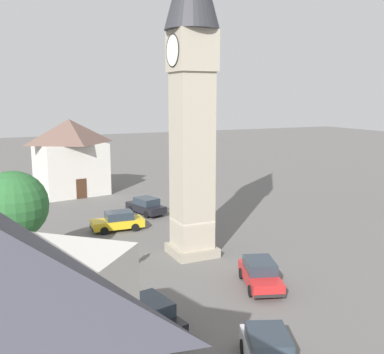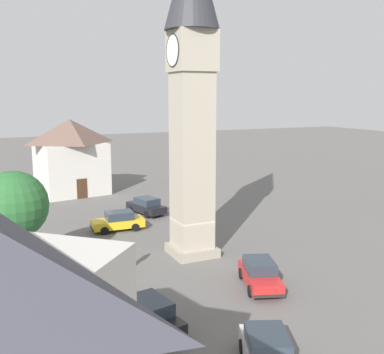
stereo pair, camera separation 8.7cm
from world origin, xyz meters
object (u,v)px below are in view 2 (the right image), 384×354
object	(u,v)px
car_black_far	(260,274)
pedestrian	(131,252)
car_blue_kerb	(268,353)
car_silver_kerb	(118,221)
car_red_corner	(146,206)
building_shop_left	(71,156)
tree	(13,206)
clock_tower	(192,67)
car_white_side	(148,314)

from	to	relation	value
car_black_far	pedestrian	size ratio (longest dim) A/B	2.63
car_blue_kerb	car_silver_kerb	world-z (taller)	same
car_blue_kerb	car_red_corner	xyz separation A→B (m)	(-24.79, 3.63, 0.00)
car_red_corner	building_shop_left	bearing A→B (deg)	-159.27
car_black_far	tree	distance (m)	14.93
car_red_corner	building_shop_left	xyz separation A→B (m)	(-11.82, -4.47, 3.42)
clock_tower	car_red_corner	distance (m)	16.39
pedestrian	tree	xyz separation A→B (m)	(-1.99, -6.54, 3.23)
clock_tower	car_red_corner	xyz separation A→B (m)	(-11.48, 0.71, -11.68)
car_blue_kerb	car_black_far	size ratio (longest dim) A/B	1.00
car_blue_kerb	tree	bearing A→B (deg)	-151.01
car_blue_kerb	car_black_far	distance (m)	8.03
car_black_far	tree	xyz separation A→B (m)	(-7.78, -12.27, 3.48)
car_blue_kerb	pedestrian	world-z (taller)	pedestrian
car_blue_kerb	building_shop_left	bearing A→B (deg)	-178.67
clock_tower	car_silver_kerb	xyz separation A→B (m)	(-7.60, -3.02, -11.68)
tree	building_shop_left	size ratio (longest dim) A/B	0.77
car_red_corner	pedestrian	bearing A→B (deg)	-23.26
car_blue_kerb	pedestrian	bearing A→B (deg)	-172.86
car_red_corner	tree	bearing A→B (deg)	-49.21
clock_tower	car_silver_kerb	distance (m)	14.26
car_white_side	building_shop_left	bearing A→B (deg)	175.76
car_blue_kerb	car_silver_kerb	xyz separation A→B (m)	(-20.91, -0.11, 0.00)
car_black_far	car_blue_kerb	bearing A→B (deg)	-31.06
car_silver_kerb	car_white_side	size ratio (longest dim) A/B	0.96
clock_tower	pedestrian	world-z (taller)	clock_tower
building_shop_left	car_blue_kerb	bearing A→B (deg)	1.33
clock_tower	tree	xyz separation A→B (m)	(-1.34, -11.03, -8.21)
car_black_far	building_shop_left	xyz separation A→B (m)	(-29.74, -4.99, 3.42)
car_silver_kerb	pedestrian	size ratio (longest dim) A/B	2.48
car_white_side	tree	bearing A→B (deg)	-153.08
car_blue_kerb	building_shop_left	world-z (taller)	building_shop_left
clock_tower	car_silver_kerb	size ratio (longest dim) A/B	5.06
car_silver_kerb	car_red_corner	distance (m)	5.39
building_shop_left	car_white_side	bearing A→B (deg)	-4.24
car_silver_kerb	car_red_corner	world-z (taller)	same
tree	building_shop_left	world-z (taller)	building_shop_left
building_shop_left	car_red_corner	bearing A→B (deg)	20.73
car_silver_kerb	building_shop_left	world-z (taller)	building_shop_left
car_red_corner	car_black_far	size ratio (longest dim) A/B	1.00
pedestrian	clock_tower	bearing A→B (deg)	98.20
car_silver_kerb	tree	bearing A→B (deg)	-52.04
car_silver_kerb	pedestrian	xyz separation A→B (m)	(8.25, -1.48, 0.25)
car_silver_kerb	car_white_side	world-z (taller)	same
car_red_corner	building_shop_left	size ratio (longest dim) A/B	0.54
car_blue_kerb	car_red_corner	distance (m)	25.06
car_white_side	car_blue_kerb	bearing A→B (deg)	32.81
pedestrian	tree	bearing A→B (deg)	-106.95
tree	building_shop_left	bearing A→B (deg)	161.67
clock_tower	pedestrian	size ratio (longest dim) A/B	12.57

